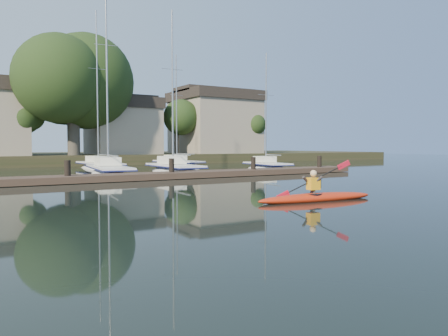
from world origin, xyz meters
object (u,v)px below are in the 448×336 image
sailboat_2 (109,178)px  kayak (316,196)px  sailboat_4 (267,171)px  dock (123,177)px  sailboat_6 (99,171)px  sailboat_3 (174,176)px  sailboat_7 (178,168)px

sailboat_2 → kayak: bearing=-75.7°
sailboat_2 → sailboat_4: size_ratio=1.39×
dock → sailboat_4: (13.82, 4.87, -0.38)m
sailboat_2 → sailboat_6: sailboat_2 is taller
sailboat_2 → sailboat_4: sailboat_2 is taller
dock → sailboat_4: 14.66m
sailboat_6 → kayak: bearing=-91.3°
sailboat_3 → sailboat_7: 9.54m
dock → sailboat_7: 16.38m
dock → sailboat_7: size_ratio=2.94×
kayak → sailboat_4: size_ratio=0.46×
dock → sailboat_7: (9.71, 13.19, -0.38)m
dock → sailboat_2: bearing=82.3°
sailboat_2 → sailboat_6: size_ratio=1.04×
kayak → dock: (-2.96, 12.40, 0.02)m
sailboat_3 → sailboat_4: (8.46, 0.18, 0.02)m
sailboat_7 → sailboat_4: bearing=-74.3°
sailboat_3 → sailboat_4: sailboat_3 is taller
kayak → sailboat_3: 17.27m
kayak → sailboat_2: bearing=103.6°
sailboat_6 → sailboat_7: sailboat_6 is taller
sailboat_4 → sailboat_7: 9.27m
sailboat_7 → dock: bearing=-137.0°
sailboat_6 → sailboat_4: bearing=-36.9°
sailboat_3 → sailboat_6: bearing=113.9°
sailboat_3 → sailboat_4: bearing=3.4°
sailboat_6 → sailboat_7: bearing=0.9°
sailboat_4 → sailboat_6: size_ratio=0.75×
kayak → sailboat_7: 26.47m
kayak → sailboat_7: sailboat_7 is taller
kayak → sailboat_2: 17.41m
sailboat_6 → sailboat_2: bearing=-104.3°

